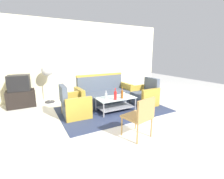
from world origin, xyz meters
name	(u,v)px	position (x,y,z in m)	size (l,w,h in m)	color
ground_plane	(134,120)	(0.00, 0.00, 0.00)	(14.00, 14.00, 0.00)	silver
wall_back	(89,59)	(0.00, 3.06, 1.40)	(6.52, 0.12, 2.80)	beige
rug	(113,109)	(-0.08, 0.91, 0.01)	(3.10, 2.02, 0.01)	#2D3856
couch	(104,95)	(-0.09, 1.53, 0.32)	(1.82, 0.78, 0.96)	#4C5666
armchair_left	(75,106)	(-1.22, 0.98, 0.29)	(0.73, 0.79, 0.85)	#4C5666
armchair_right	(145,96)	(1.06, 0.86, 0.29)	(0.71, 0.77, 0.85)	#4C5666
coffee_table	(116,102)	(-0.07, 0.78, 0.27)	(1.10, 0.60, 0.40)	silver
bottle_clear	(106,96)	(-0.36, 0.82, 0.50)	(0.07, 0.07, 0.23)	silver
bottle_brown	(122,94)	(0.05, 0.63, 0.53)	(0.07, 0.07, 0.32)	brown
bottle_red	(115,95)	(-0.18, 0.61, 0.53)	(0.08, 0.08, 0.32)	red
cup	(124,94)	(0.23, 0.82, 0.46)	(0.08, 0.08, 0.10)	silver
tv_stand	(21,99)	(-2.47, 2.55, 0.26)	(0.80, 0.50, 0.52)	black
television	(19,83)	(-2.47, 2.55, 0.76)	(0.64, 0.51, 0.48)	black
pedestal_fan	(47,73)	(-1.64, 2.60, 1.01)	(0.36, 0.36, 1.27)	#2D2D33
wicker_chair	(141,115)	(-0.39, -0.74, 0.49)	(0.56, 0.56, 0.84)	#AD844C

